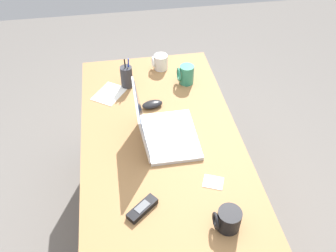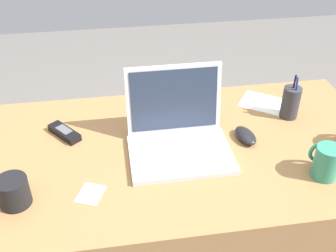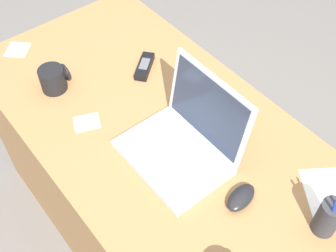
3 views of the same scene
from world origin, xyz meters
name	(u,v)px [view 1 (image 1 of 3)]	position (x,y,z in m)	size (l,w,h in m)	color
ground_plane	(165,236)	(0.00, 0.00, 0.00)	(6.00, 6.00, 0.00)	slate
desk	(164,199)	(0.00, 0.00, 0.37)	(1.55, 0.74, 0.75)	#9E7042
laptop	(161,130)	(0.07, 0.00, 0.80)	(0.33, 0.27, 0.25)	silver
computer_mouse	(152,104)	(0.30, 0.01, 0.76)	(0.06, 0.11, 0.03)	black
coffee_mug_white	(186,75)	(0.48, -0.20, 0.80)	(0.08, 0.09, 0.11)	#338C6B
coffee_mug_tall	(228,220)	(-0.42, -0.17, 0.79)	(0.09, 0.10, 0.09)	black
coffee_mug_spare	(160,62)	(0.64, -0.08, 0.79)	(0.08, 0.09, 0.09)	white
cordless_phone	(142,208)	(-0.30, 0.13, 0.76)	(0.12, 0.13, 0.03)	black
pen_holder	(127,77)	(0.50, 0.12, 0.81)	(0.06, 0.06, 0.17)	#333338
paper_note_near_laptop	(110,94)	(0.45, 0.22, 0.75)	(0.17, 0.13, 0.00)	white
paper_note_right	(213,182)	(-0.22, -0.17, 0.75)	(0.07, 0.08, 0.00)	white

